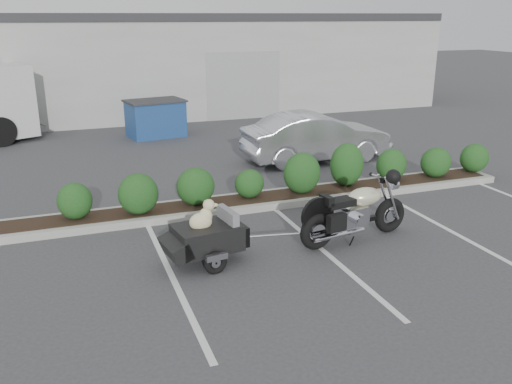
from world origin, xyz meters
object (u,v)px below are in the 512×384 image
object	(u,v)px
pet_trailer	(206,236)
dumpster	(156,118)
motorcycle	(356,213)
sedan	(316,137)

from	to	relation	value
pet_trailer	dumpster	distance (m)	10.22
pet_trailer	dumpster	size ratio (longest dim) A/B	0.91
motorcycle	dumpster	world-z (taller)	motorcycle
pet_trailer	sedan	distance (m)	7.11
sedan	dumpster	world-z (taller)	sedan
pet_trailer	sedan	size ratio (longest dim) A/B	0.46
sedan	dumpster	size ratio (longest dim) A/B	1.99
sedan	motorcycle	bearing A→B (deg)	160.66
motorcycle	pet_trailer	world-z (taller)	motorcycle
sedan	dumpster	distance (m)	6.03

